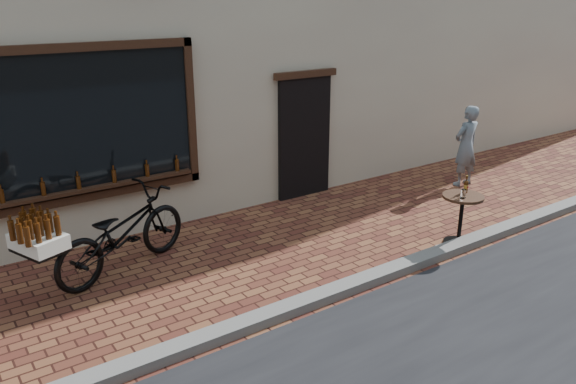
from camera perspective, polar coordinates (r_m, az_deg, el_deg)
ground at (r=7.08m, az=5.88°, el=-11.08°), size 90.00×90.00×0.00m
kerb at (r=7.18m, az=4.84°, el=-10.02°), size 90.00×0.25×0.12m
cargo_bicycle at (r=7.85m, az=-16.79°, el=-3.98°), size 2.54×1.52×1.20m
bistro_table at (r=8.76m, az=17.24°, el=-1.69°), size 0.61×0.61×1.04m
pedestrian at (r=11.50m, az=17.63°, el=4.49°), size 0.59×0.39×1.58m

